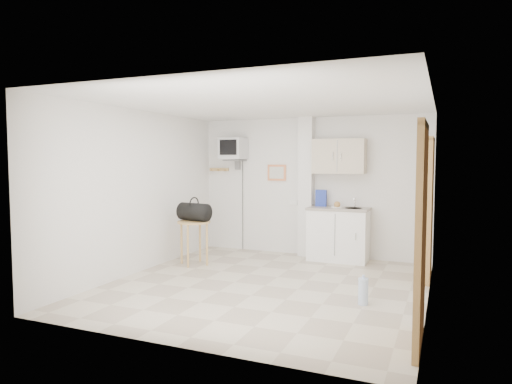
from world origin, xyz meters
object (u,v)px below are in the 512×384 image
at_px(water_bottle, 363,291).
at_px(round_table, 194,228).
at_px(crt_television, 233,149).
at_px(duffel_bag, 194,212).

bearing_deg(water_bottle, round_table, 160.33).
height_order(crt_television, water_bottle, crt_television).
distance_m(round_table, duffel_bag, 0.27).
xyz_separation_m(round_table, water_bottle, (2.95, -1.05, -0.44)).
relative_size(round_table, water_bottle, 2.02).
bearing_deg(crt_television, water_bottle, -39.50).
distance_m(round_table, water_bottle, 3.16).
bearing_deg(crt_television, duffel_bag, -95.77).
xyz_separation_m(duffel_bag, water_bottle, (2.96, -1.09, -0.72)).
bearing_deg(duffel_bag, water_bottle, -8.98).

